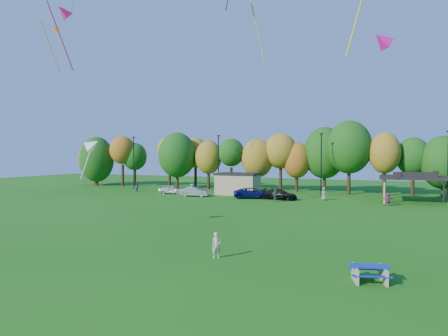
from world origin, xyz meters
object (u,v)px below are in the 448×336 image
at_px(picnic_table, 369,272).
at_px(car_d, 279,194).
at_px(kite_flyer, 217,245).
at_px(car_b, 195,192).
at_px(car_c, 253,193).
at_px(car_a, 171,189).

height_order(picnic_table, car_d, car_d).
distance_m(picnic_table, kite_flyer, 8.54).
height_order(picnic_table, car_b, car_b).
bearing_deg(kite_flyer, car_c, 63.38).
bearing_deg(car_a, picnic_table, -147.34).
relative_size(kite_flyer, car_c, 0.29).
bearing_deg(car_a, car_d, -103.43).
relative_size(kite_flyer, car_b, 0.36).
distance_m(car_a, car_c, 13.47).
bearing_deg(car_d, kite_flyer, -164.47).
xyz_separation_m(picnic_table, car_b, (-24.73, 31.34, 0.23)).
relative_size(kite_flyer, car_a, 0.38).
bearing_deg(picnic_table, kite_flyer, 157.90).
distance_m(car_c, car_d, 3.82).
bearing_deg(picnic_table, car_a, 117.83).
relative_size(car_a, car_c, 0.75).
distance_m(kite_flyer, car_d, 31.06).
distance_m(picnic_table, car_c, 36.04).
relative_size(car_b, car_d, 0.87).
height_order(car_a, car_c, car_c).
bearing_deg(car_c, picnic_table, -171.53).
distance_m(picnic_table, car_b, 39.92).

